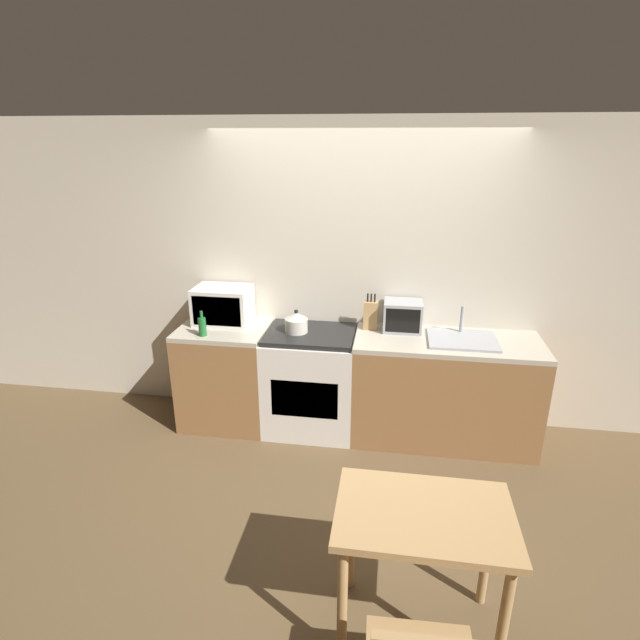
{
  "coord_description": "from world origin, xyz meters",
  "views": [
    {
      "loc": [
        0.3,
        -3.14,
        2.43
      ],
      "look_at": [
        -0.27,
        0.58,
        1.05
      ],
      "focal_mm": 28.0,
      "sensor_mm": 36.0,
      "label": 1
    }
  ],
  "objects": [
    {
      "name": "sink_basin",
      "position": [
        0.87,
        0.68,
        0.91
      ],
      "size": [
        0.54,
        0.44,
        0.24
      ],
      "color": "#999BA0",
      "rests_on": "counter_right_run"
    },
    {
      "name": "wall_back",
      "position": [
        0.0,
        1.02,
        1.3
      ],
      "size": [
        10.0,
        0.06,
        2.6
      ],
      "color": "beige",
      "rests_on": "ground_plane"
    },
    {
      "name": "ground_plane",
      "position": [
        0.0,
        0.0,
        0.0
      ],
      "size": [
        16.0,
        16.0,
        0.0
      ],
      "primitive_type": "plane",
      "color": "brown"
    },
    {
      "name": "knife_block",
      "position": [
        0.12,
        0.83,
        1.02
      ],
      "size": [
        0.12,
        0.07,
        0.31
      ],
      "color": "tan",
      "rests_on": "counter_right_run"
    },
    {
      "name": "counter_left_run",
      "position": [
        -1.13,
        0.68,
        0.45
      ],
      "size": [
        0.75,
        0.62,
        0.9
      ],
      "color": "olive",
      "rests_on": "ground_plane"
    },
    {
      "name": "stove_range",
      "position": [
        -0.37,
        0.68,
        0.45
      ],
      "size": [
        0.76,
        0.62,
        0.9
      ],
      "color": "silver",
      "rests_on": "ground_plane"
    },
    {
      "name": "bottle",
      "position": [
        -1.23,
        0.47,
        0.98
      ],
      "size": [
        0.06,
        0.06,
        0.21
      ],
      "color": "#1E662D",
      "rests_on": "counter_left_run"
    },
    {
      "name": "kettle",
      "position": [
        -0.49,
        0.67,
        0.98
      ],
      "size": [
        0.19,
        0.19,
        0.2
      ],
      "color": "beige",
      "rests_on": "stove_range"
    },
    {
      "name": "counter_right_run",
      "position": [
        0.76,
        0.68,
        0.45
      ],
      "size": [
        1.49,
        0.62,
        0.9
      ],
      "color": "olive",
      "rests_on": "ground_plane"
    },
    {
      "name": "toaster_oven",
      "position": [
        0.39,
        0.84,
        1.03
      ],
      "size": [
        0.32,
        0.25,
        0.25
      ],
      "color": "#999BA0",
      "rests_on": "counter_right_run"
    },
    {
      "name": "dining_table",
      "position": [
        0.5,
        -1.18,
        0.63
      ],
      "size": [
        0.85,
        0.56,
        0.76
      ],
      "color": "tan",
      "rests_on": "ground_plane"
    },
    {
      "name": "microwave",
      "position": [
        -1.16,
        0.79,
        1.06
      ],
      "size": [
        0.48,
        0.34,
        0.32
      ],
      "color": "silver",
      "rests_on": "counter_left_run"
    }
  ]
}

